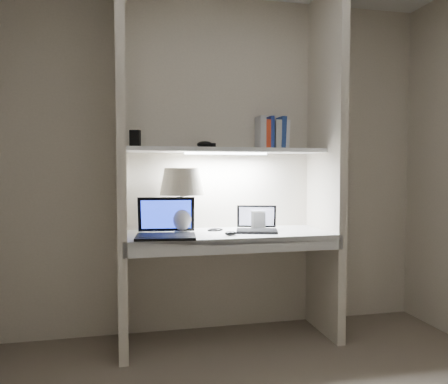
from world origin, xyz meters
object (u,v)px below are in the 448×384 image
object	(u,v)px
table_lamp	(182,189)
speaker	(258,220)
laptop_main	(166,228)
laptop_netbook	(257,226)
book_row	(272,134)

from	to	relation	value
table_lamp	speaker	distance (m)	0.61
laptop_main	laptop_netbook	distance (m)	0.66
laptop_main	speaker	xyz separation A→B (m)	(0.68, 0.16, 0.01)
laptop_netbook	book_row	bearing A→B (deg)	63.73
book_row	laptop_netbook	bearing A→B (deg)	-131.95
table_lamp	book_row	distance (m)	0.83
table_lamp	speaker	world-z (taller)	table_lamp
laptop_netbook	book_row	size ratio (longest dim) A/B	1.39
laptop_netbook	speaker	size ratio (longest dim) A/B	2.38
table_lamp	laptop_main	xyz separation A→B (m)	(-0.12, -0.13, -0.25)
laptop_netbook	book_row	distance (m)	0.72
table_lamp	laptop_netbook	bearing A→B (deg)	-3.69
laptop_main	speaker	bearing A→B (deg)	19.78
table_lamp	laptop_netbook	distance (m)	0.59
laptop_netbook	speaker	bearing A→B (deg)	80.47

